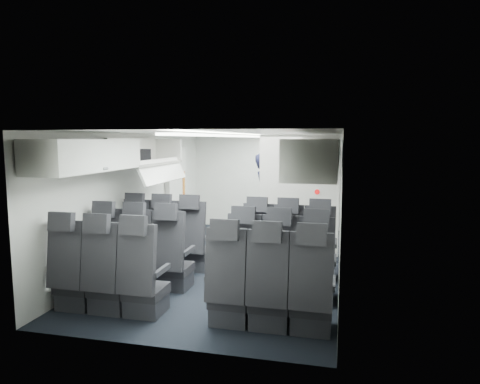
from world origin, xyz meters
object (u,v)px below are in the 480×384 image
at_px(seat_row_front, 226,247).
at_px(boarding_door, 176,192).
at_px(seat_row_rear, 185,286).
at_px(galley_unit, 306,190).
at_px(flight_attendant, 265,197).
at_px(carry_on_bag, 137,156).
at_px(seat_row_mid, 209,264).

height_order(seat_row_front, boarding_door, boarding_door).
bearing_deg(seat_row_rear, galley_unit, 79.35).
distance_m(seat_row_front, flight_attendant, 2.32).
bearing_deg(flight_attendant, carry_on_bag, 151.13).
distance_m(seat_row_mid, carry_on_bag, 2.20).
bearing_deg(seat_row_rear, boarding_door, 112.87).
bearing_deg(carry_on_bag, seat_row_front, 17.05).
xyz_separation_m(seat_row_mid, boarding_door, (-1.64, 2.99, 0.55)).
relative_size(seat_row_front, boarding_door, 1.79).
xyz_separation_m(galley_unit, carry_on_bag, (-2.40, -3.26, 0.85)).
distance_m(seat_row_mid, galley_unit, 4.30).
bearing_deg(boarding_door, seat_row_front, -51.84).
bearing_deg(seat_row_rear, carry_on_bag, 128.98).
xyz_separation_m(seat_row_front, carry_on_bag, (-1.45, -0.01, 1.40)).
height_order(seat_row_front, seat_row_mid, same).
distance_m(galley_unit, carry_on_bag, 4.14).
bearing_deg(seat_row_mid, boarding_door, 118.77).
bearing_deg(galley_unit, seat_row_rear, -100.65).
bearing_deg(seat_row_mid, galley_unit, 77.12).
height_order(seat_row_mid, seat_row_rear, same).
distance_m(seat_row_front, galley_unit, 3.43).
relative_size(seat_row_front, seat_row_mid, 1.00).
xyz_separation_m(seat_row_rear, flight_attendant, (0.22, 4.06, 0.49)).
bearing_deg(seat_row_front, boarding_door, 128.16).
xyz_separation_m(boarding_door, flight_attendant, (1.86, 0.17, -0.07)).
bearing_deg(flight_attendant, galley_unit, -28.88).
bearing_deg(seat_row_mid, flight_attendant, 86.07).
distance_m(seat_row_mid, boarding_door, 3.45).
bearing_deg(seat_row_front, galley_unit, 73.72).
bearing_deg(seat_row_mid, seat_row_front, 90.00).
height_order(seat_row_rear, carry_on_bag, carry_on_bag).
distance_m(seat_row_rear, carry_on_bag, 2.69).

